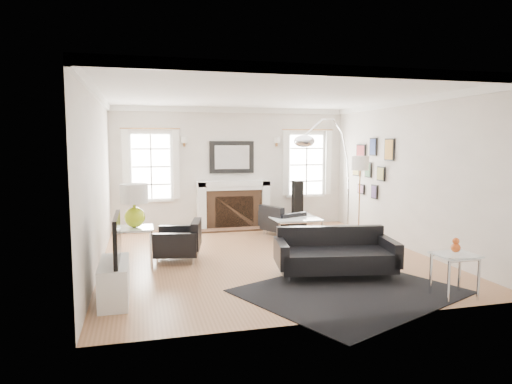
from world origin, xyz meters
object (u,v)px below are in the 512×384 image
object	(u,v)px
fireplace	(233,205)
armchair_right	(280,221)
armchair_left	(181,242)
sofa	(334,255)
arc_floor_lamp	(329,175)
coffee_table	(294,219)
gourd_lamp	(134,202)

from	to	relation	value
fireplace	armchair_right	size ratio (longest dim) A/B	1.67
armchair_left	armchair_right	size ratio (longest dim) A/B	0.95
sofa	armchair_left	world-z (taller)	sofa
armchair_left	armchair_right	world-z (taller)	armchair_left
armchair_left	arc_floor_lamp	distance (m)	3.12
armchair_right	arc_floor_lamp	bearing A→B (deg)	-60.65
armchair_left	armchair_right	distance (m)	2.78
armchair_right	arc_floor_lamp	xyz separation A→B (m)	(0.62, -1.11, 1.07)
sofa	arc_floor_lamp	size ratio (longest dim) A/B	0.74
fireplace	sofa	xyz separation A→B (m)	(0.70, -4.14, -0.23)
coffee_table	arc_floor_lamp	size ratio (longest dim) A/B	0.39
armchair_right	fireplace	bearing A→B (deg)	127.15
fireplace	coffee_table	distance (m)	1.72
armchair_right	coffee_table	distance (m)	0.39
fireplace	sofa	world-z (taller)	fireplace
armchair_right	arc_floor_lamp	distance (m)	1.66
armchair_left	armchair_right	xyz separation A→B (m)	(2.27, 1.61, -0.01)
coffee_table	arc_floor_lamp	distance (m)	1.32
fireplace	arc_floor_lamp	size ratio (longest dim) A/B	0.67
armchair_right	coffee_table	xyz separation A→B (m)	(0.19, -0.33, 0.10)
armchair_right	gourd_lamp	bearing A→B (deg)	-149.49
sofa	armchair_right	world-z (taller)	sofa
fireplace	armchair_left	size ratio (longest dim) A/B	1.77
sofa	armchair_left	size ratio (longest dim) A/B	1.95
coffee_table	sofa	bearing A→B (deg)	-96.33
sofa	gourd_lamp	world-z (taller)	gourd_lamp
coffee_table	arc_floor_lamp	xyz separation A→B (m)	(0.43, -0.78, 0.97)
arc_floor_lamp	armchair_left	bearing A→B (deg)	-170.22
sofa	gourd_lamp	distance (m)	3.25
fireplace	coffee_table	bearing A→B (deg)	-54.39
armchair_right	arc_floor_lamp	size ratio (longest dim) A/B	0.40
fireplace	gourd_lamp	world-z (taller)	gourd_lamp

